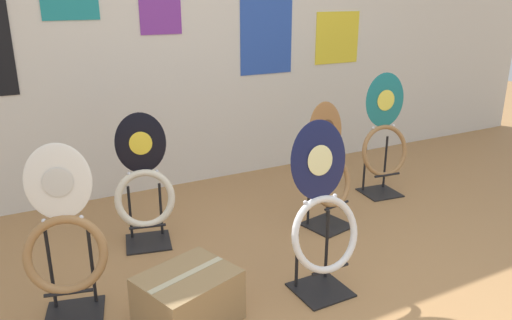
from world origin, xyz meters
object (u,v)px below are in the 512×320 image
toilet_seat_display_navy_moon (323,220)px  storage_box (188,299)px  toilet_seat_display_teal_sax (384,140)px  toilet_seat_display_woodgrain (329,169)px  toilet_seat_display_jazz_black (144,190)px  toilet_seat_display_white_plain (65,244)px

toilet_seat_display_navy_moon → storage_box: toilet_seat_display_navy_moon is taller
toilet_seat_display_teal_sax → toilet_seat_display_woodgrain: toilet_seat_display_teal_sax is taller
toilet_seat_display_jazz_black → storage_box: 0.92m
toilet_seat_display_navy_moon → toilet_seat_display_woodgrain: bearing=51.8°
toilet_seat_display_teal_sax → toilet_seat_display_jazz_black: 1.89m
toilet_seat_display_navy_moon → toilet_seat_display_jazz_black: size_ratio=1.10×
toilet_seat_display_white_plain → storage_box: toilet_seat_display_white_plain is taller
toilet_seat_display_jazz_black → toilet_seat_display_woodgrain: bearing=-15.8°
toilet_seat_display_navy_moon → storage_box: size_ratio=1.78×
toilet_seat_display_woodgrain → toilet_seat_display_jazz_black: size_ratio=1.01×
toilet_seat_display_teal_sax → toilet_seat_display_jazz_black: toilet_seat_display_teal_sax is taller
toilet_seat_display_woodgrain → toilet_seat_display_white_plain: bearing=-171.8°
toilet_seat_display_jazz_black → storage_box: toilet_seat_display_jazz_black is taller
toilet_seat_display_navy_moon → toilet_seat_display_white_plain: size_ratio=1.05×
toilet_seat_display_jazz_black → storage_box: size_ratio=1.62×
toilet_seat_display_woodgrain → storage_box: (-1.22, -0.56, -0.28)m
toilet_seat_display_teal_sax → toilet_seat_display_jazz_black: bearing=178.3°
toilet_seat_display_teal_sax → storage_box: toilet_seat_display_teal_sax is taller
toilet_seat_display_white_plain → toilet_seat_display_teal_sax: 2.49m
toilet_seat_display_jazz_black → toilet_seat_display_teal_sax: bearing=-1.7°
toilet_seat_display_white_plain → toilet_seat_display_teal_sax: (2.44, 0.52, 0.04)m
toilet_seat_display_woodgrain → toilet_seat_display_jazz_black: toilet_seat_display_woodgrain is taller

